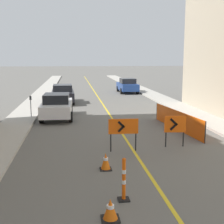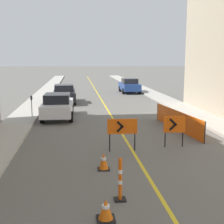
% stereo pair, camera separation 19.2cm
% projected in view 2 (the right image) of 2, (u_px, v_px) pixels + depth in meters
% --- Properties ---
extents(lane_stripe, '(0.12, 69.79, 0.01)m').
position_uv_depth(lane_stripe, '(99.00, 96.00, 31.11)').
color(lane_stripe, gold).
rests_on(lane_stripe, ground_plane).
extents(sidewalk_left, '(1.87, 69.79, 0.14)m').
position_uv_depth(sidewalk_left, '(42.00, 96.00, 30.46)').
color(sidewalk_left, '#ADA89E').
rests_on(sidewalk_left, ground_plane).
extents(sidewalk_right, '(1.87, 69.79, 0.14)m').
position_uv_depth(sidewalk_right, '(155.00, 95.00, 31.73)').
color(sidewalk_right, '#ADA89E').
rests_on(sidewalk_right, ground_plane).
extents(traffic_cone_third, '(0.44, 0.44, 0.52)m').
position_uv_depth(traffic_cone_third, '(106.00, 210.00, 7.37)').
color(traffic_cone_third, black).
rests_on(traffic_cone_third, ground_plane).
extents(traffic_cone_fourth, '(0.41, 0.41, 0.59)m').
position_uv_depth(traffic_cone_fourth, '(104.00, 161.00, 10.68)').
color(traffic_cone_fourth, black).
rests_on(traffic_cone_fourth, ground_plane).
extents(delineator_post_rear, '(0.31, 0.31, 1.19)m').
position_uv_depth(delineator_post_rear, '(120.00, 182.00, 8.33)').
color(delineator_post_rear, black).
rests_on(delineator_post_rear, ground_plane).
extents(arrow_barricade_primary, '(1.22, 0.10, 1.35)m').
position_uv_depth(arrow_barricade_primary, '(122.00, 128.00, 12.68)').
color(arrow_barricade_primary, '#EF560C').
rests_on(arrow_barricade_primary, ground_plane).
extents(arrow_barricade_secondary, '(0.92, 0.15, 1.35)m').
position_uv_depth(arrow_barricade_secondary, '(174.00, 126.00, 13.31)').
color(arrow_barricade_secondary, '#EF560C').
rests_on(arrow_barricade_secondary, ground_plane).
extents(safety_mesh_fence, '(0.71, 5.77, 1.02)m').
position_uv_depth(safety_mesh_fence, '(177.00, 120.00, 16.62)').
color(safety_mesh_fence, '#EF560C').
rests_on(safety_mesh_fence, ground_plane).
extents(parked_car_curb_near, '(1.95, 4.34, 1.59)m').
position_uv_depth(parked_car_curb_near, '(58.00, 106.00, 19.67)').
color(parked_car_curb_near, silver).
rests_on(parked_car_curb_near, ground_plane).
extents(parked_car_curb_mid, '(1.95, 4.36, 1.59)m').
position_uv_depth(parked_car_curb_mid, '(64.00, 94.00, 26.33)').
color(parked_car_curb_mid, black).
rests_on(parked_car_curb_mid, ground_plane).
extents(parked_car_curb_far, '(1.94, 4.33, 1.59)m').
position_uv_depth(parked_car_curb_far, '(129.00, 85.00, 34.22)').
color(parked_car_curb_far, navy).
rests_on(parked_car_curb_far, ground_plane).
extents(parking_meter_far_curb, '(0.12, 0.11, 1.34)m').
position_uv_depth(parking_meter_far_curb, '(31.00, 102.00, 19.57)').
color(parking_meter_far_curb, '#4C4C51').
rests_on(parking_meter_far_curb, sidewalk_left).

